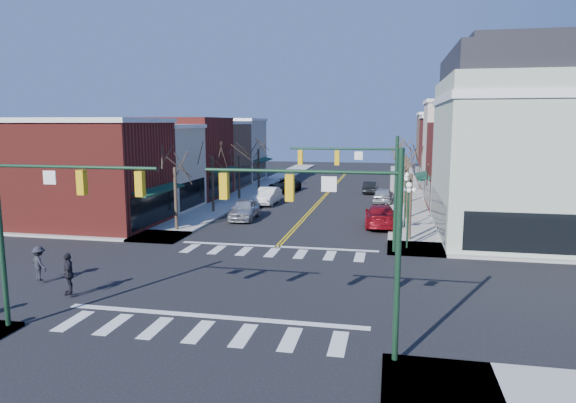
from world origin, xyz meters
The scene contains 34 objects.
ground centered at (0.00, 0.00, 0.00)m, with size 160.00×160.00×0.00m, color black.
sidewalk_left centered at (-8.75, 20.00, 0.07)m, with size 3.50×70.00×0.15m, color #9E9B93.
sidewalk_right centered at (8.75, 20.00, 0.07)m, with size 3.50×70.00×0.15m, color #9E9B93.
bldg_left_brick_a centered at (-15.50, 11.75, 4.00)m, with size 10.00×8.50×8.00m, color maroon.
bldg_left_stucco_a centered at (-15.50, 19.50, 3.75)m, with size 10.00×7.00×7.50m, color beige.
bldg_left_brick_b centered at (-15.50, 27.50, 4.25)m, with size 10.00×9.00×8.50m, color maroon.
bldg_left_tan centered at (-15.50, 35.75, 3.90)m, with size 10.00×7.50×7.80m, color #86644A.
bldg_left_stucco_b centered at (-15.50, 43.50, 4.10)m, with size 10.00×8.00×8.20m, color beige.
bldg_right_brick_a centered at (15.50, 25.75, 4.00)m, with size 10.00×8.50×8.00m, color maroon.
bldg_right_stucco centered at (15.50, 33.50, 5.00)m, with size 10.00×7.00×10.00m, color beige.
bldg_right_brick_b centered at (15.50, 41.00, 4.25)m, with size 10.00×8.00×8.50m, color maroon.
bldg_right_tan centered at (15.50, 49.00, 4.50)m, with size 10.00×8.00×9.00m, color #86644A.
victorian_corner centered at (16.50, 14.50, 6.66)m, with size 12.25×14.25×13.30m.
traffic_mast_near_left centered at (-5.55, -7.40, 4.71)m, with size 6.60×0.28×7.20m.
traffic_mast_near_right centered at (5.55, -7.40, 4.71)m, with size 6.60×0.28×7.20m.
traffic_mast_far_right centered at (5.55, 7.40, 4.71)m, with size 6.60×0.28×7.20m.
lamppost_corner centered at (8.20, 8.50, 2.96)m, with size 0.36×0.36×4.33m.
lamppost_midblock centered at (8.20, 15.00, 2.96)m, with size 0.36×0.36×4.33m.
tree_left_a centered at (-8.40, 11.00, 2.38)m, with size 0.24×0.24×4.76m, color #382B21.
tree_left_b centered at (-8.40, 19.00, 2.52)m, with size 0.24×0.24×5.04m, color #382B21.
tree_left_c centered at (-8.40, 27.00, 2.27)m, with size 0.24×0.24×4.55m, color #382B21.
tree_left_d centered at (-8.40, 35.00, 2.45)m, with size 0.24×0.24×4.90m, color #382B21.
tree_right_a centered at (8.40, 11.00, 2.31)m, with size 0.24×0.24×4.62m, color #382B21.
tree_right_b centered at (8.40, 19.00, 2.59)m, with size 0.24×0.24×5.18m, color #382B21.
tree_right_c centered at (8.40, 27.00, 2.42)m, with size 0.24×0.24×4.83m, color #382B21.
tree_right_d centered at (8.40, 35.00, 2.48)m, with size 0.24×0.24×4.97m, color #382B21.
car_left_near centered at (-4.80, 16.52, 0.84)m, with size 1.99×4.94×1.68m, color #B5B5BA.
car_left_mid centered at (-4.80, 24.72, 0.83)m, with size 1.75×5.01×1.65m, color silver.
car_left_far centered at (-5.02, 33.95, 0.78)m, with size 2.57×5.58×1.55m, color black.
car_right_near centered at (6.40, 15.79, 0.85)m, with size 2.39×5.87×1.70m, color maroon.
car_right_mid centered at (6.40, 27.54, 0.80)m, with size 1.89×4.71×1.60m, color #B2B3B7.
car_right_far centered at (4.80, 34.81, 0.68)m, with size 1.45×4.15×1.37m, color black.
pedestrian_dark_a centered at (-7.30, -3.61, 1.12)m, with size 1.14×0.47×1.95m, color black.
pedestrian_dark_b centered at (-10.00, -2.07, 1.03)m, with size 1.13×0.65×1.75m, color black.
Camera 1 is at (7.11, -23.92, 7.99)m, focal length 32.00 mm.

